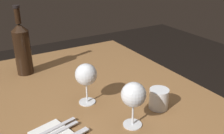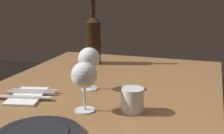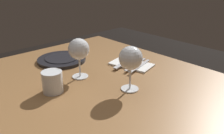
# 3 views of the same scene
# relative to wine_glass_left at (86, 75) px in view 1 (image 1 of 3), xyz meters

# --- Properties ---
(dining_table) EXTENTS (1.30, 0.90, 0.74)m
(dining_table) POSITION_rel_wine_glass_left_xyz_m (0.01, 0.05, -0.21)
(dining_table) COLOR olive
(dining_table) RESTS_ON ground
(wine_glass_left) EXTENTS (0.09, 0.09, 0.17)m
(wine_glass_left) POSITION_rel_wine_glass_left_xyz_m (0.00, 0.00, 0.00)
(wine_glass_left) COLOR white
(wine_glass_left) RESTS_ON dining_table
(wine_glass_right) EXTENTS (0.08, 0.08, 0.16)m
(wine_glass_right) POSITION_rel_wine_glass_left_xyz_m (0.21, 0.07, -0.00)
(wine_glass_right) COLOR white
(wine_glass_right) RESTS_ON dining_table
(wine_bottle) EXTENTS (0.08, 0.08, 0.33)m
(wine_bottle) POSITION_rel_wine_glass_left_xyz_m (-0.41, -0.14, 0.01)
(wine_bottle) COLOR black
(wine_bottle) RESTS_ON dining_table
(water_tumbler) EXTENTS (0.07, 0.07, 0.08)m
(water_tumbler) POSITION_rel_wine_glass_left_xyz_m (0.17, 0.22, -0.08)
(water_tumbler) COLOR white
(water_tumbler) RESTS_ON dining_table
(fork_inner) EXTENTS (0.06, 0.18, 0.00)m
(fork_inner) POSITION_rel_wine_glass_left_xyz_m (0.13, -0.18, -0.11)
(fork_inner) COLOR silver
(fork_inner) RESTS_ON folded_napkin
(fork_outer) EXTENTS (0.06, 0.18, 0.00)m
(fork_outer) POSITION_rel_wine_glass_left_xyz_m (0.11, -0.18, -0.11)
(fork_outer) COLOR silver
(fork_outer) RESTS_ON folded_napkin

